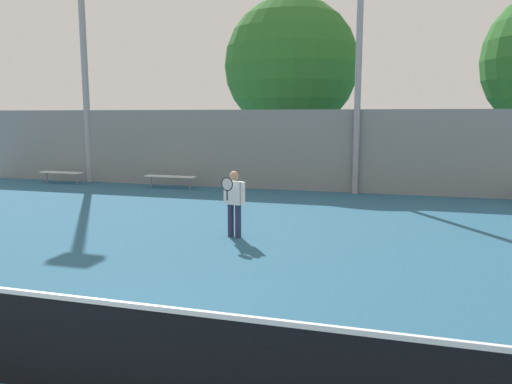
{
  "coord_description": "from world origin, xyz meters",
  "views": [
    {
      "loc": [
        3.23,
        -3.9,
        2.75
      ],
      "look_at": [
        -0.17,
        7.84,
        0.87
      ],
      "focal_mm": 35.0,
      "sensor_mm": 36.0,
      "label": 1
    }
  ],
  "objects_px": {
    "bench_courtside_far": "(170,177)",
    "light_pole_center_back": "(83,33)",
    "tree_green_broad": "(291,66)",
    "tennis_net": "(52,342)",
    "bench_courtside_near": "(62,173)",
    "tennis_player": "(234,200)"
  },
  "relations": [
    {
      "from": "bench_courtside_far",
      "to": "tree_green_broad",
      "type": "distance_m",
      "value": 9.03
    },
    {
      "from": "bench_courtside_far",
      "to": "tennis_net",
      "type": "bearing_deg",
      "value": -68.82
    },
    {
      "from": "tennis_player",
      "to": "light_pole_center_back",
      "type": "distance_m",
      "value": 12.76
    },
    {
      "from": "bench_courtside_far",
      "to": "light_pole_center_back",
      "type": "xyz_separation_m",
      "value": [
        -4.1,
        0.83,
        5.6
      ]
    },
    {
      "from": "bench_courtside_near",
      "to": "tree_green_broad",
      "type": "height_order",
      "value": "tree_green_broad"
    },
    {
      "from": "bench_courtside_far",
      "to": "tree_green_broad",
      "type": "xyz_separation_m",
      "value": [
        3.15,
        7.04,
        4.7
      ]
    },
    {
      "from": "tennis_net",
      "to": "bench_courtside_near",
      "type": "xyz_separation_m",
      "value": [
        -10.01,
        13.32,
        -0.1
      ]
    },
    {
      "from": "tennis_player",
      "to": "tree_green_broad",
      "type": "relative_size",
      "value": 0.18
    },
    {
      "from": "tennis_net",
      "to": "light_pole_center_back",
      "type": "height_order",
      "value": "light_pole_center_back"
    },
    {
      "from": "tennis_net",
      "to": "light_pole_center_back",
      "type": "xyz_separation_m",
      "value": [
        -9.26,
        14.15,
        5.5
      ]
    },
    {
      "from": "bench_courtside_far",
      "to": "light_pole_center_back",
      "type": "height_order",
      "value": "light_pole_center_back"
    },
    {
      "from": "bench_courtside_near",
      "to": "light_pole_center_back",
      "type": "bearing_deg",
      "value": 47.75
    },
    {
      "from": "tennis_player",
      "to": "bench_courtside_near",
      "type": "relative_size",
      "value": 0.83
    },
    {
      "from": "tennis_player",
      "to": "tree_green_broad",
      "type": "bearing_deg",
      "value": 112.52
    },
    {
      "from": "tennis_player",
      "to": "light_pole_center_back",
      "type": "xyz_separation_m",
      "value": [
        -8.93,
        7.52,
        5.18
      ]
    },
    {
      "from": "bench_courtside_near",
      "to": "light_pole_center_back",
      "type": "xyz_separation_m",
      "value": [
        0.76,
        0.83,
        5.6
      ]
    },
    {
      "from": "light_pole_center_back",
      "to": "bench_courtside_far",
      "type": "bearing_deg",
      "value": -11.49
    },
    {
      "from": "tennis_net",
      "to": "tennis_player",
      "type": "height_order",
      "value": "tennis_player"
    },
    {
      "from": "tennis_net",
      "to": "tree_green_broad",
      "type": "height_order",
      "value": "tree_green_broad"
    },
    {
      "from": "tree_green_broad",
      "to": "tennis_net",
      "type": "bearing_deg",
      "value": -84.36
    },
    {
      "from": "tennis_net",
      "to": "tree_green_broad",
      "type": "bearing_deg",
      "value": 95.64
    },
    {
      "from": "tennis_player",
      "to": "light_pole_center_back",
      "type": "relative_size",
      "value": 0.15
    }
  ]
}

